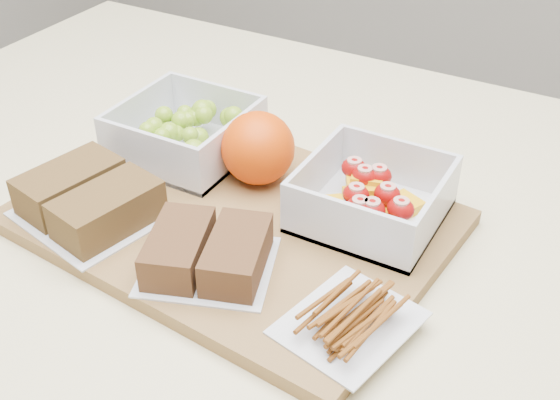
# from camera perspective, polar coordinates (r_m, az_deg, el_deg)

# --- Properties ---
(cutting_board) EXTENTS (0.45, 0.34, 0.02)m
(cutting_board) POSITION_cam_1_polar(r_m,az_deg,el_deg) (0.73, -3.75, -1.60)
(cutting_board) COLOR olive
(cutting_board) RESTS_ON counter
(grape_container) EXTENTS (0.14, 0.14, 0.06)m
(grape_container) POSITION_cam_1_polar(r_m,az_deg,el_deg) (0.82, -7.47, 5.44)
(grape_container) COLOR silver
(grape_container) RESTS_ON cutting_board
(fruit_container) EXTENTS (0.14, 0.14, 0.06)m
(fruit_container) POSITION_cam_1_polar(r_m,az_deg,el_deg) (0.71, 7.43, 0.09)
(fruit_container) COLOR silver
(fruit_container) RESTS_ON cutting_board
(orange) EXTENTS (0.08, 0.08, 0.08)m
(orange) POSITION_cam_1_polar(r_m,az_deg,el_deg) (0.76, -1.79, 4.24)
(orange) COLOR #E64605
(orange) RESTS_ON cutting_board
(sandwich_bag_left) EXTENTS (0.16, 0.15, 0.04)m
(sandwich_bag_left) POSITION_cam_1_polar(r_m,az_deg,el_deg) (0.74, -15.28, 0.12)
(sandwich_bag_left) COLOR silver
(sandwich_bag_left) RESTS_ON cutting_board
(sandwich_bag_center) EXTENTS (0.15, 0.14, 0.04)m
(sandwich_bag_center) POSITION_cam_1_polar(r_m,az_deg,el_deg) (0.65, -5.90, -4.24)
(sandwich_bag_center) COLOR silver
(sandwich_bag_center) RESTS_ON cutting_board
(pretzel_bag) EXTENTS (0.12, 0.13, 0.03)m
(pretzel_bag) POSITION_cam_1_polar(r_m,az_deg,el_deg) (0.60, 5.70, -9.14)
(pretzel_bag) COLOR silver
(pretzel_bag) RESTS_ON cutting_board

